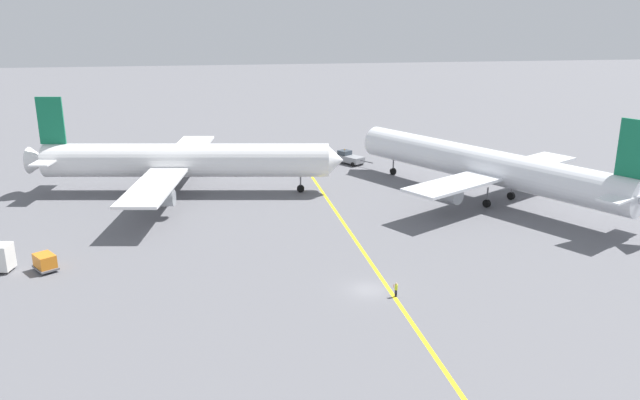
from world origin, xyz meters
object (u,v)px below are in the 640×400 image
(airliner_being_pushed, at_px, (486,166))
(ground_crew_marshaller_foreground, at_px, (396,289))
(airliner_at_gate_left, at_px, (185,161))
(gse_container_dolly_flat, at_px, (45,262))
(pushback_tug, at_px, (349,158))

(airliner_being_pushed, bearing_deg, ground_crew_marshaller_foreground, -125.83)
(airliner_at_gate_left, distance_m, gse_container_dolly_flat, 36.37)
(pushback_tug, bearing_deg, ground_crew_marshaller_foreground, -96.49)
(airliner_being_pushed, height_order, pushback_tug, airliner_being_pushed)
(airliner_being_pushed, relative_size, pushback_tug, 6.10)
(airliner_at_gate_left, xyz_separation_m, airliner_being_pushed, (50.10, -11.97, 0.11))
(airliner_being_pushed, bearing_deg, airliner_at_gate_left, 166.56)
(airliner_being_pushed, bearing_deg, pushback_tug, 121.67)
(pushback_tug, xyz_separation_m, ground_crew_marshaller_foreground, (-7.15, -62.88, -0.34))
(airliner_being_pushed, distance_m, ground_crew_marshaller_foreground, 42.61)
(airliner_at_gate_left, bearing_deg, ground_crew_marshaller_foreground, -61.31)
(pushback_tug, distance_m, gse_container_dolly_flat, 68.75)
(ground_crew_marshaller_foreground, bearing_deg, pushback_tug, 83.51)
(pushback_tug, height_order, gse_container_dolly_flat, pushback_tug)
(gse_container_dolly_flat, distance_m, ground_crew_marshaller_foreground, 43.16)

